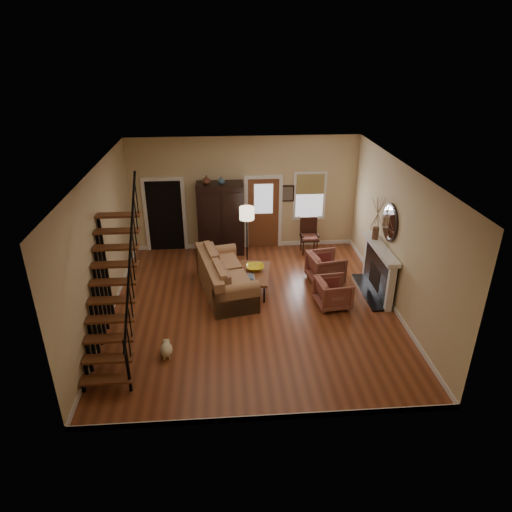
{
  "coord_description": "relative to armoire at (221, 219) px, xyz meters",
  "views": [
    {
      "loc": [
        -0.63,
        -9.07,
        5.68
      ],
      "look_at": [
        0.1,
        0.4,
        1.15
      ],
      "focal_mm": 32.0,
      "sensor_mm": 36.0,
      "label": 1
    }
  ],
  "objects": [
    {
      "name": "armchair_left",
      "position": [
        2.57,
        -3.2,
        -0.7
      ],
      "size": [
        0.85,
        0.83,
        0.7
      ],
      "primitive_type": "imported",
      "rotation": [
        0.0,
        0.0,
        1.69
      ],
      "color": "maroon",
      "rests_on": "ground"
    },
    {
      "name": "armoire",
      "position": [
        0.0,
        0.0,
        0.0
      ],
      "size": [
        1.3,
        0.6,
        2.1
      ],
      "primitive_type": null,
      "color": "black",
      "rests_on": "ground"
    },
    {
      "name": "dog",
      "position": [
        -1.13,
        -4.83,
        -0.9
      ],
      "size": [
        0.29,
        0.43,
        0.3
      ],
      "primitive_type": null,
      "rotation": [
        0.0,
        0.0,
        0.11
      ],
      "color": "beige",
      "rests_on": "ground"
    },
    {
      "name": "books",
      "position": [
        0.65,
        -2.62,
        -0.52
      ],
      "size": [
        0.24,
        0.33,
        0.06
      ],
      "primitive_type": null,
      "color": "beige",
      "rests_on": "coffee_table"
    },
    {
      "name": "side_chair",
      "position": [
        2.55,
        -0.2,
        -0.54
      ],
      "size": [
        0.54,
        0.54,
        1.02
      ],
      "primitive_type": null,
      "color": "#331910",
      "rests_on": "ground"
    },
    {
      "name": "bowl",
      "position": [
        0.82,
        -2.17,
        -0.49
      ],
      "size": [
        0.45,
        0.45,
        0.11
      ],
      "primitive_type": "imported",
      "color": "yellow",
      "rests_on": "coffee_table"
    },
    {
      "name": "sofa",
      "position": [
        0.09,
        -2.35,
        -0.6
      ],
      "size": [
        1.53,
        2.57,
        0.9
      ],
      "primitive_type": null,
      "rotation": [
        0.0,
        0.0,
        0.21
      ],
      "color": "#9D6E47",
      "rests_on": "ground"
    },
    {
      "name": "floor_lamp",
      "position": [
        0.69,
        -0.96,
        -0.2
      ],
      "size": [
        0.44,
        0.44,
        1.71
      ],
      "primitive_type": null,
      "rotation": [
        0.0,
        0.0,
        0.13
      ],
      "color": "black",
      "rests_on": "ground"
    },
    {
      "name": "vase_b",
      "position": [
        0.05,
        -0.1,
        1.16
      ],
      "size": [
        0.2,
        0.2,
        0.21
      ],
      "primitive_type": "imported",
      "color": "#334C60",
      "rests_on": "armoire"
    },
    {
      "name": "vase_a",
      "position": [
        -0.35,
        -0.1,
        1.17
      ],
      "size": [
        0.24,
        0.24,
        0.25
      ],
      "primitive_type": "imported",
      "color": "#4C2619",
      "rests_on": "armoire"
    },
    {
      "name": "fireplace",
      "position": [
        3.83,
        -2.65,
        -0.31
      ],
      "size": [
        0.33,
        1.95,
        2.3
      ],
      "color": "black",
      "rests_on": "ground"
    },
    {
      "name": "armchair_right",
      "position": [
        2.65,
        -1.98,
        -0.66
      ],
      "size": [
        0.98,
        0.96,
        0.77
      ],
      "primitive_type": "imported",
      "rotation": [
        0.0,
        0.0,
        1.74
      ],
      "color": "maroon",
      "rests_on": "ground"
    },
    {
      "name": "room",
      "position": [
        0.29,
        -1.39,
        0.46
      ],
      "size": [
        7.0,
        7.33,
        3.3
      ],
      "color": "brown",
      "rests_on": "ground"
    },
    {
      "name": "staircase",
      "position": [
        -2.08,
        -4.45,
        0.55
      ],
      "size": [
        0.94,
        2.8,
        3.2
      ],
      "primitive_type": null,
      "color": "brown",
      "rests_on": "ground"
    },
    {
      "name": "coffee_table",
      "position": [
        0.77,
        -2.32,
        -0.8
      ],
      "size": [
        0.97,
        1.42,
        0.5
      ],
      "primitive_type": null,
      "rotation": [
        0.0,
        0.0,
        -0.16
      ],
      "color": "brown",
      "rests_on": "ground"
    }
  ]
}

